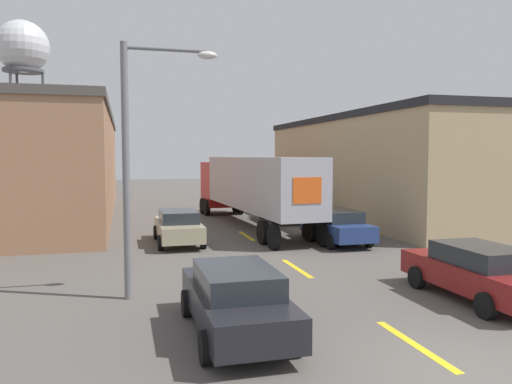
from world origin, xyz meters
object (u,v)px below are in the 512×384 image
Objects in this scene: parked_car_left_far at (178,226)px; parked_car_right_far at (283,208)px; parked_car_left_near at (236,299)px; parked_car_right_near at (477,271)px; parked_car_right_mid at (336,225)px; water_tower at (23,49)px; semi_truck at (250,184)px; street_lamp at (139,149)px.

parked_car_right_far is at bearing 42.10° from parked_car_left_far.
parked_car_left_far is 1.00× the size of parked_car_left_near.
parked_car_right_near and parked_car_right_far have the same top height.
parked_car_left_near is 1.00× the size of parked_car_right_far.
parked_car_right_near is at bearing -90.00° from parked_car_right_mid.
parked_car_right_mid is 1.00× the size of parked_car_right_near.
parked_car_left_near is (0.00, -11.91, 0.00)m from parked_car_left_far.
parked_car_left_near is 19.57m from parked_car_right_far.
parked_car_left_near is at bearing -75.35° from water_tower.
parked_car_right_near is 1.00× the size of parked_car_right_far.
parked_car_right_near is (2.53, -15.66, -1.61)m from semi_truck.
water_tower reaches higher than parked_car_right_mid.
parked_car_right_mid is at bearing 90.00° from parked_car_right_near.
semi_truck reaches higher than parked_car_left_far.
parked_car_left_near is 0.26× the size of water_tower.
parked_car_right_far is at bearing 30.86° from semi_truck.
parked_car_left_far is 9.47m from parked_car_right_far.
parked_car_left_far is (-7.03, 1.59, 0.00)m from parked_car_right_mid.
semi_truck is 17.21m from parked_car_left_near.
parked_car_right_mid is 0.68× the size of street_lamp.
water_tower is at bearing 109.21° from parked_car_left_far.
water_tower reaches higher than parked_car_right_near.
parked_car_right_far is at bearing 90.00° from parked_car_right_near.
semi_truck is at bearing 112.15° from parked_car_right_mid.
parked_car_right_near is 0.26× the size of water_tower.
parked_car_right_mid is 7.21m from parked_car_left_far.
parked_car_left_far is 0.68× the size of street_lamp.
parked_car_right_near is at bearing 7.07° from parked_car_left_near.
parked_car_right_far is 0.26× the size of water_tower.
parked_car_right_mid is 11.78m from street_lamp.
parked_car_right_mid is 12.49m from parked_car_left_near.
parked_car_right_near is 7.08m from parked_car_left_near.
parked_car_right_far is at bearing 90.00° from parked_car_right_mid.
semi_truck is 14.68m from street_lamp.
parked_car_right_far is (0.00, 7.94, 0.00)m from parked_car_right_mid.
parked_car_right_mid is at bearing -12.73° from parked_car_left_far.
semi_truck is 3.33× the size of parked_car_left_far.
street_lamp is at bearing 119.34° from parked_car_left_near.
semi_truck is 37.67m from water_tower.
parked_car_right_near is at bearing -90.00° from parked_car_right_far.
water_tower is (-19.47, 29.35, 14.51)m from parked_car_right_far.
parked_car_left_near is at bearing -172.93° from parked_car_right_near.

